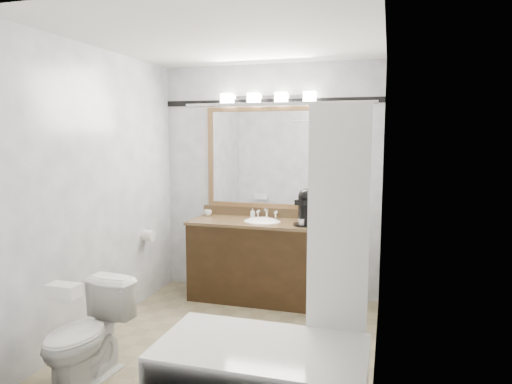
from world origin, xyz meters
TOP-DOWN VIEW (x-y plane):
  - room at (0.00, 0.00)m, footprint 2.42×2.62m
  - vanity at (0.00, 1.02)m, footprint 1.53×0.58m
  - mirror at (0.00, 1.28)m, footprint 1.40×0.04m
  - vanity_light_bar at (0.00, 1.23)m, footprint 1.02×0.14m
  - accent_stripe at (0.00, 1.29)m, footprint 2.40×0.01m
  - bathtub at (0.55, -0.90)m, footprint 1.30×0.75m
  - tp_roll at (-1.14, 0.66)m, footprint 0.11×0.12m
  - toilet at (-0.75, -0.92)m, footprint 0.47×0.73m
  - tissue_box at (-0.75, -1.12)m, footprint 0.21×0.12m
  - coffee_maker at (0.47, 0.95)m, footprint 0.20×0.24m
  - cup_left at (-0.67, 1.15)m, footprint 0.11×0.11m
  - soap_bottle_a at (-0.15, 1.18)m, footprint 0.06×0.06m
  - soap_bar at (-0.00, 1.13)m, footprint 0.08×0.07m

SIDE VIEW (x-z plane):
  - bathtub at x=0.55m, z-range -0.70..1.26m
  - toilet at x=-0.75m, z-range 0.00..0.70m
  - vanity at x=0.00m, z-range -0.04..0.93m
  - tp_roll at x=-1.14m, z-range 0.64..0.76m
  - tissue_box at x=-0.75m, z-range 0.70..0.78m
  - soap_bar at x=0.00m, z-range 0.85..0.87m
  - cup_left at x=-0.67m, z-range 0.85..0.92m
  - soap_bottle_a at x=-0.15m, z-range 0.85..0.96m
  - coffee_maker at x=0.47m, z-range 0.86..1.22m
  - room at x=0.00m, z-range -0.01..2.51m
  - mirror at x=0.00m, z-range 0.95..2.05m
  - accent_stripe at x=0.00m, z-range 2.07..2.13m
  - vanity_light_bar at x=0.00m, z-range 2.07..2.19m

